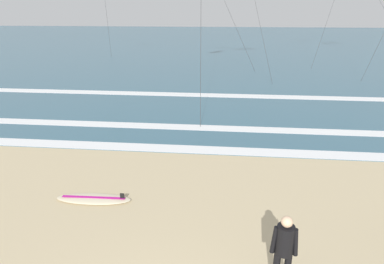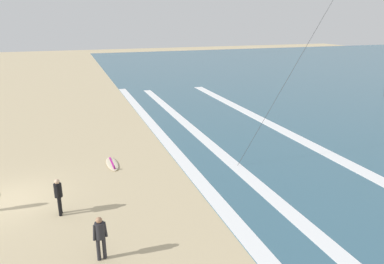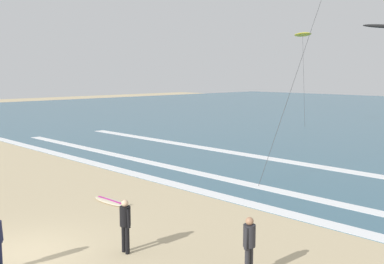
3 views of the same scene
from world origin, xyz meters
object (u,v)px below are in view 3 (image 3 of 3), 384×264
object	(u,v)px
surfer_right_near	(249,241)
kite_black_far_left	(384,27)
surfer_left_near	(125,221)
surfboard_near_water	(111,201)
kite_yellow_high_right	(303,35)

from	to	relation	value
surfer_right_near	kite_black_far_left	bearing A→B (deg)	106.36
surfer_left_near	surfer_right_near	world-z (taller)	same
surfboard_near_water	kite_yellow_high_right	bearing A→B (deg)	108.10
kite_black_far_left	surfer_left_near	bearing A→B (deg)	-82.90
surfer_left_near	kite_black_far_left	size ratio (longest dim) A/B	0.19
surfer_right_near	surfboard_near_water	bearing A→B (deg)	170.63
surfer_left_near	kite_black_far_left	xyz separation A→B (m)	(-2.90, 23.23, 7.33)
kite_black_far_left	surfer_right_near	bearing A→B (deg)	-73.64
surfer_left_near	kite_yellow_high_right	xyz separation A→B (m)	(-13.86, 30.62, 7.84)
surfboard_near_water	kite_yellow_high_right	distance (m)	30.65
surfer_right_near	surfboard_near_water	size ratio (longest dim) A/B	0.75
surfer_left_near	kite_yellow_high_right	size ratio (longest dim) A/B	0.18
surfer_left_near	surfer_right_near	bearing A→B (deg)	20.68
kite_yellow_high_right	kite_black_far_left	xyz separation A→B (m)	(10.96, -7.39, -0.51)
surfer_left_near	surfboard_near_water	world-z (taller)	surfer_left_near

